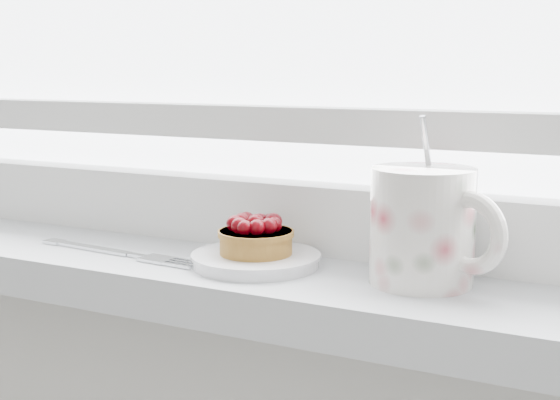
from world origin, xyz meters
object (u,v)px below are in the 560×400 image
Objects in this scene: raspberry_tart at (256,236)px; floral_mug at (426,224)px; fork at (117,252)px; saucer at (256,260)px.

floral_mug is (0.16, 0.01, 0.02)m from raspberry_tart.
fork is at bearing -173.48° from floral_mug.
saucer is 1.71× the size of raspberry_tart.
raspberry_tart reaches higher than fork.
floral_mug reaches higher than raspberry_tart.
fork is (-0.15, -0.02, -0.03)m from raspberry_tart.
floral_mug is 0.72× the size of fork.
raspberry_tart is 0.50× the size of floral_mug.
raspberry_tart is 0.15m from fork.
raspberry_tart is 0.16m from floral_mug.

